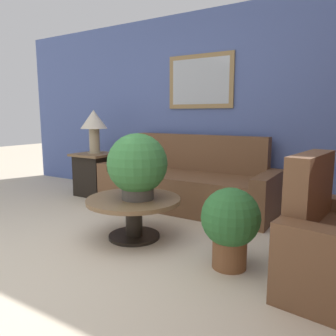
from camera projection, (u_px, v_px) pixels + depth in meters
ground_plane at (32, 282)px, 2.38m from camera, size 20.00×20.00×0.00m
wall_back at (204, 107)px, 4.59m from camera, size 7.07×0.09×2.60m
couch_main at (187, 184)px, 4.31m from camera, size 2.30×0.86×0.94m
coffee_table at (134, 209)px, 3.20m from camera, size 0.92×0.92×0.40m
side_table at (96, 174)px, 4.95m from camera, size 0.57×0.57×0.63m
table_lamp at (94, 123)px, 4.83m from camera, size 0.39×0.39×0.64m
potted_plant_on_table at (137, 165)px, 3.11m from camera, size 0.58×0.58×0.63m
potted_plant_floor at (230, 223)px, 2.56m from camera, size 0.47×0.47×0.65m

